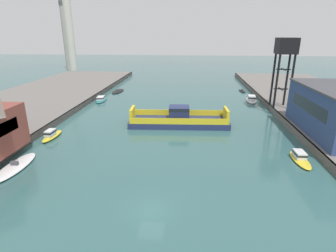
{
  "coord_description": "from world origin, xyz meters",
  "views": [
    {
      "loc": [
        3.6,
        -22.0,
        16.32
      ],
      "look_at": [
        0.0,
        19.53,
        2.0
      ],
      "focal_mm": 28.77,
      "sensor_mm": 36.0,
      "label": 1
    }
  ],
  "objects_px": {
    "crane_tower": "(286,52)",
    "smokestack_distant_a": "(69,24)",
    "moored_boat_near_right": "(300,158)",
    "smokestack_distant_b": "(66,34)",
    "moored_boat_far_right": "(101,99)",
    "chain_ferry": "(179,119)",
    "moored_boat_near_left": "(251,99)",
    "moored_boat_far_left": "(242,91)",
    "moored_boat_mid_left": "(118,91)",
    "moored_boat_upstream_a": "(51,135)",
    "moored_boat_mid_right": "(15,167)"
  },
  "relations": [
    {
      "from": "moored_boat_near_right",
      "to": "smokestack_distant_a",
      "type": "bearing_deg",
      "value": 127.87
    },
    {
      "from": "moored_boat_far_left",
      "to": "smokestack_distant_b",
      "type": "xyz_separation_m",
      "value": [
        -73.31,
        45.61,
        15.96
      ]
    },
    {
      "from": "moored_boat_mid_left",
      "to": "smokestack_distant_b",
      "type": "height_order",
      "value": "smokestack_distant_b"
    },
    {
      "from": "moored_boat_near_right",
      "to": "moored_boat_upstream_a",
      "type": "relative_size",
      "value": 1.03
    },
    {
      "from": "moored_boat_far_right",
      "to": "crane_tower",
      "type": "xyz_separation_m",
      "value": [
        42.01,
        -6.81,
        12.37
      ]
    },
    {
      "from": "moored_boat_near_right",
      "to": "moored_boat_far_right",
      "type": "xyz_separation_m",
      "value": [
        -37.84,
        31.19,
        -0.0
      ]
    },
    {
      "from": "crane_tower",
      "to": "chain_ferry",
      "type": "bearing_deg",
      "value": -153.18
    },
    {
      "from": "smokestack_distant_a",
      "to": "smokestack_distant_b",
      "type": "xyz_separation_m",
      "value": [
        -1.98,
        0.48,
        -4.28
      ]
    },
    {
      "from": "moored_boat_mid_left",
      "to": "moored_boat_far_left",
      "type": "xyz_separation_m",
      "value": [
        36.82,
        3.56,
        -0.0
      ]
    },
    {
      "from": "moored_boat_near_left",
      "to": "moored_boat_far_right",
      "type": "relative_size",
      "value": 1.03
    },
    {
      "from": "moored_boat_near_right",
      "to": "moored_boat_far_right",
      "type": "distance_m",
      "value": 49.04
    },
    {
      "from": "moored_boat_near_left",
      "to": "smokestack_distant_b",
      "type": "bearing_deg",
      "value": 141.91
    },
    {
      "from": "moored_boat_near_right",
      "to": "smokestack_distant_b",
      "type": "bearing_deg",
      "value": 128.49
    },
    {
      "from": "moored_boat_mid_left",
      "to": "moored_boat_near_left",
      "type": "bearing_deg",
      "value": -12.84
    },
    {
      "from": "chain_ferry",
      "to": "smokestack_distant_b",
      "type": "height_order",
      "value": "smokestack_distant_b"
    },
    {
      "from": "chain_ferry",
      "to": "moored_boat_near_left",
      "type": "distance_m",
      "value": 27.03
    },
    {
      "from": "crane_tower",
      "to": "moored_boat_mid_left",
      "type": "bearing_deg",
      "value": 155.79
    },
    {
      "from": "moored_boat_near_left",
      "to": "moored_boat_far_left",
      "type": "bearing_deg",
      "value": 90.87
    },
    {
      "from": "smokestack_distant_a",
      "to": "moored_boat_far_left",
      "type": "bearing_deg",
      "value": -32.32
    },
    {
      "from": "moored_boat_near_right",
      "to": "crane_tower",
      "type": "xyz_separation_m",
      "value": [
        4.17,
        24.38,
        12.37
      ]
    },
    {
      "from": "moored_boat_upstream_a",
      "to": "crane_tower",
      "type": "xyz_separation_m",
      "value": [
        41.83,
        19.19,
        12.29
      ]
    },
    {
      "from": "moored_boat_upstream_a",
      "to": "moored_boat_near_left",
      "type": "bearing_deg",
      "value": 37.32
    },
    {
      "from": "moored_boat_far_left",
      "to": "moored_boat_upstream_a",
      "type": "bearing_deg",
      "value": -132.74
    },
    {
      "from": "moored_boat_upstream_a",
      "to": "smokestack_distant_b",
      "type": "xyz_separation_m",
      "value": [
        -35.37,
        86.66,
        15.6
      ]
    },
    {
      "from": "moored_boat_mid_right",
      "to": "smokestack_distant_b",
      "type": "xyz_separation_m",
      "value": [
        -36.0,
        97.31,
        15.88
      ]
    },
    {
      "from": "moored_boat_near_left",
      "to": "moored_boat_upstream_a",
      "type": "bearing_deg",
      "value": -142.68
    },
    {
      "from": "crane_tower",
      "to": "moored_boat_near_left",
      "type": "bearing_deg",
      "value": 110.59
    },
    {
      "from": "chain_ferry",
      "to": "crane_tower",
      "type": "xyz_separation_m",
      "value": [
        21.21,
        10.73,
        11.73
      ]
    },
    {
      "from": "smokestack_distant_b",
      "to": "moored_boat_near_right",
      "type": "bearing_deg",
      "value": -51.51
    },
    {
      "from": "crane_tower",
      "to": "smokestack_distant_b",
      "type": "relative_size",
      "value": 0.47
    },
    {
      "from": "crane_tower",
      "to": "smokestack_distant_a",
      "type": "bearing_deg",
      "value": 138.31
    },
    {
      "from": "moored_boat_far_left",
      "to": "moored_boat_mid_left",
      "type": "bearing_deg",
      "value": -174.47
    },
    {
      "from": "moored_boat_near_right",
      "to": "smokestack_distant_b",
      "type": "relative_size",
      "value": 0.19
    },
    {
      "from": "moored_boat_mid_left",
      "to": "crane_tower",
      "type": "distance_m",
      "value": 46.39
    },
    {
      "from": "moored_boat_near_left",
      "to": "moored_boat_far_left",
      "type": "relative_size",
      "value": 1.47
    },
    {
      "from": "moored_boat_mid_right",
      "to": "chain_ferry",
      "type": "bearing_deg",
      "value": 43.72
    },
    {
      "from": "moored_boat_mid_left",
      "to": "smokestack_distant_b",
      "type": "relative_size",
      "value": 0.25
    },
    {
      "from": "chain_ferry",
      "to": "moored_boat_near_right",
      "type": "bearing_deg",
      "value": -38.7
    },
    {
      "from": "chain_ferry",
      "to": "moored_boat_near_left",
      "type": "xyz_separation_m",
      "value": [
        17.51,
        20.59,
        -0.51
      ]
    },
    {
      "from": "crane_tower",
      "to": "smokestack_distant_a",
      "type": "relative_size",
      "value": 0.37
    },
    {
      "from": "moored_boat_near_left",
      "to": "moored_boat_far_left",
      "type": "distance_m",
      "value": 12.01
    },
    {
      "from": "moored_boat_mid_right",
      "to": "smokestack_distant_a",
      "type": "distance_m",
      "value": 104.59
    },
    {
      "from": "moored_boat_upstream_a",
      "to": "crane_tower",
      "type": "height_order",
      "value": "crane_tower"
    },
    {
      "from": "moored_boat_near_left",
      "to": "smokestack_distant_a",
      "type": "distance_m",
      "value": 93.65
    },
    {
      "from": "moored_boat_mid_left",
      "to": "moored_boat_far_right",
      "type": "height_order",
      "value": "moored_boat_far_right"
    },
    {
      "from": "crane_tower",
      "to": "smokestack_distant_a",
      "type": "height_order",
      "value": "smokestack_distant_a"
    },
    {
      "from": "moored_boat_near_right",
      "to": "moored_boat_mid_left",
      "type": "height_order",
      "value": "moored_boat_near_right"
    },
    {
      "from": "moored_boat_near_right",
      "to": "moored_boat_mid_right",
      "type": "height_order",
      "value": "moored_boat_near_right"
    },
    {
      "from": "moored_boat_far_right",
      "to": "smokestack_distant_b",
      "type": "height_order",
      "value": "smokestack_distant_b"
    },
    {
      "from": "chain_ferry",
      "to": "smokestack_distant_a",
      "type": "distance_m",
      "value": 96.59
    }
  ]
}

